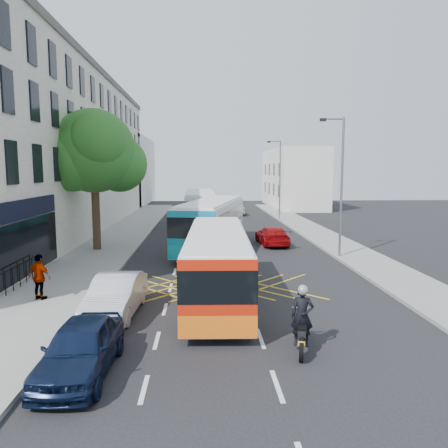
{
  "coord_description": "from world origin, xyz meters",
  "views": [
    {
      "loc": [
        -1.8,
        -12.91,
        5.21
      ],
      "look_at": [
        -0.57,
        11.07,
        2.2
      ],
      "focal_mm": 35.0,
      "sensor_mm": 36.0,
      "label": 1
    }
  ],
  "objects": [
    {
      "name": "parked_car_silver",
      "position": [
        -4.9,
        2.47,
        0.72
      ],
      "size": [
        1.77,
        4.44,
        1.43
      ],
      "primitive_type": "imported",
      "rotation": [
        0.0,
        0.0,
        -0.06
      ],
      "color": "#B6B8BF",
      "rests_on": "ground"
    },
    {
      "name": "lamp_near",
      "position": [
        6.2,
        12.0,
        4.62
      ],
      "size": [
        1.45,
        0.15,
        8.0
      ],
      "color": "slate",
      "rests_on": "pavement_right"
    },
    {
      "name": "bus_mid",
      "position": [
        -1.14,
        15.55,
        1.69
      ],
      "size": [
        5.06,
        11.68,
        3.2
      ],
      "rotation": [
        0.0,
        0.0,
        -0.22
      ],
      "color": "silver",
      "rests_on": "ground"
    },
    {
      "name": "red_hatchback",
      "position": [
        3.1,
        16.87,
        0.65
      ],
      "size": [
        2.04,
        4.55,
        1.3
      ],
      "primitive_type": "imported",
      "rotation": [
        0.0,
        0.0,
        3.19
      ],
      "color": "#A30609",
      "rests_on": "ground"
    },
    {
      "name": "pavement_left",
      "position": [
        -8.5,
        15.0,
        0.07
      ],
      "size": [
        5.0,
        70.0,
        0.15
      ],
      "primitive_type": "cube",
      "color": "gray",
      "rests_on": "ground"
    },
    {
      "name": "pavement_right",
      "position": [
        7.5,
        15.0,
        0.07
      ],
      "size": [
        3.0,
        70.0,
        0.15
      ],
      "primitive_type": "cube",
      "color": "gray",
      "rests_on": "ground"
    },
    {
      "name": "motorbike",
      "position": [
        1.07,
        -0.94,
        0.92
      ],
      "size": [
        0.81,
        2.17,
        1.95
      ],
      "rotation": [
        0.0,
        0.0,
        -0.24
      ],
      "color": "black",
      "rests_on": "ground"
    },
    {
      "name": "street_tree",
      "position": [
        -8.51,
        14.97,
        6.29
      ],
      "size": [
        6.3,
        5.7,
        8.8
      ],
      "color": "#382619",
      "rests_on": "pavement_left"
    },
    {
      "name": "distant_car_grey",
      "position": [
        -0.95,
        42.6,
        0.61
      ],
      "size": [
        2.05,
        4.38,
        1.21
      ],
      "primitive_type": "imported",
      "rotation": [
        0.0,
        0.0,
        -0.01
      ],
      "color": "#393D40",
      "rests_on": "ground"
    },
    {
      "name": "lamp_far",
      "position": [
        6.2,
        32.0,
        4.62
      ],
      "size": [
        1.45,
        0.15,
        8.0
      ],
      "color": "slate",
      "rests_on": "pavement_right"
    },
    {
      "name": "pedestrian_far",
      "position": [
        -8.13,
        4.03,
        1.05
      ],
      "size": [
        1.14,
        0.84,
        1.79
      ],
      "primitive_type": "imported",
      "rotation": [
        0.0,
        0.0,
        2.71
      ],
      "color": "gray",
      "rests_on": "pavement_left"
    },
    {
      "name": "railings",
      "position": [
        -9.7,
        5.3,
        0.72
      ],
      "size": [
        0.08,
        5.6,
        1.14
      ],
      "primitive_type": null,
      "color": "black",
      "rests_on": "pavement_left"
    },
    {
      "name": "bus_far",
      "position": [
        -1.93,
        27.38,
        1.69
      ],
      "size": [
        2.95,
        11.44,
        3.21
      ],
      "rotation": [
        0.0,
        0.0,
        0.01
      ],
      "color": "silver",
      "rests_on": "ground"
    },
    {
      "name": "building_right",
      "position": [
        11.0,
        48.0,
        4.0
      ],
      "size": [
        6.0,
        18.0,
        8.0
      ],
      "primitive_type": "cube",
      "color": "silver",
      "rests_on": "ground"
    },
    {
      "name": "distant_car_silver",
      "position": [
        2.5,
        37.13,
        0.61
      ],
      "size": [
        1.49,
        3.61,
        1.22
      ],
      "primitive_type": "imported",
      "rotation": [
        0.0,
        0.0,
        3.16
      ],
      "color": "#AAACB2",
      "rests_on": "ground"
    },
    {
      "name": "bus_near",
      "position": [
        -1.19,
        4.16,
        1.48
      ],
      "size": [
        2.74,
        10.07,
        2.81
      ],
      "rotation": [
        0.0,
        0.0,
        -0.03
      ],
      "color": "silver",
      "rests_on": "ground"
    },
    {
      "name": "terrace_main",
      "position": [
        -14.0,
        24.49,
        6.76
      ],
      "size": [
        8.3,
        45.0,
        13.5
      ],
      "color": "beige",
      "rests_on": "ground"
    },
    {
      "name": "ground",
      "position": [
        0.0,
        0.0,
        0.0
      ],
      "size": [
        120.0,
        120.0,
        0.0
      ],
      "primitive_type": "plane",
      "color": "black",
      "rests_on": "ground"
    },
    {
      "name": "terrace_far",
      "position": [
        -14.0,
        55.0,
        5.0
      ],
      "size": [
        8.0,
        20.0,
        10.0
      ],
      "primitive_type": "cube",
      "color": "silver",
      "rests_on": "ground"
    },
    {
      "name": "parked_car_blue",
      "position": [
        -4.9,
        -2.11,
        0.69
      ],
      "size": [
        1.74,
        4.11,
        1.39
      ],
      "primitive_type": "imported",
      "rotation": [
        0.0,
        0.0,
        -0.03
      ],
      "color": "#0D1834",
      "rests_on": "ground"
    }
  ]
}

